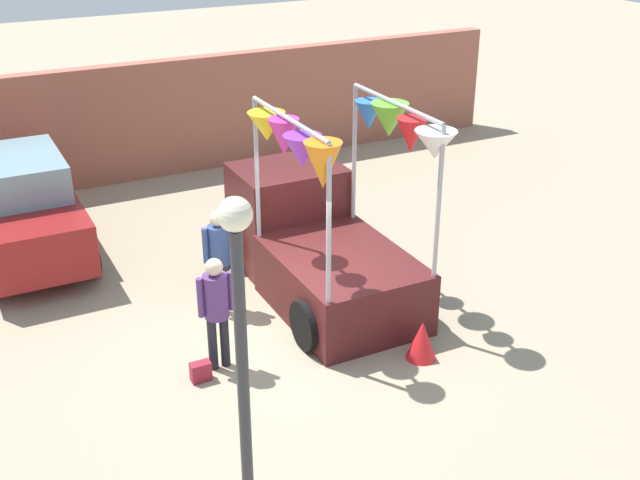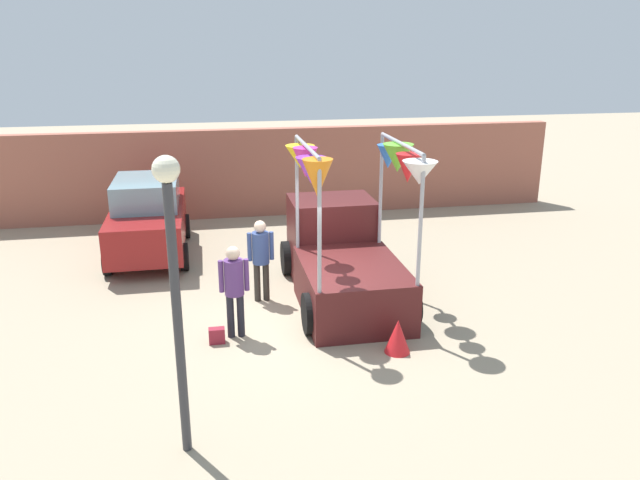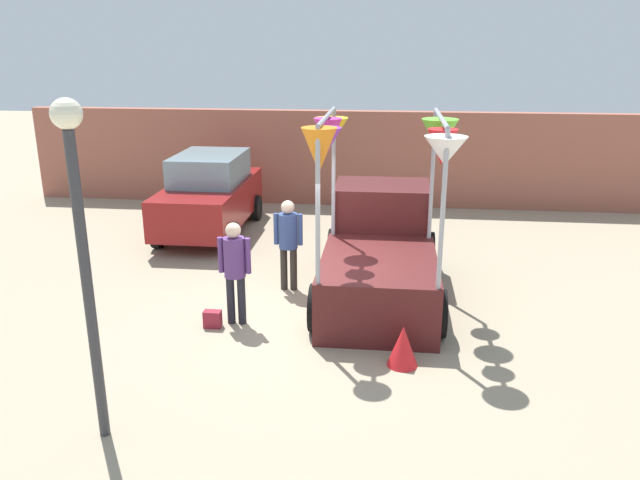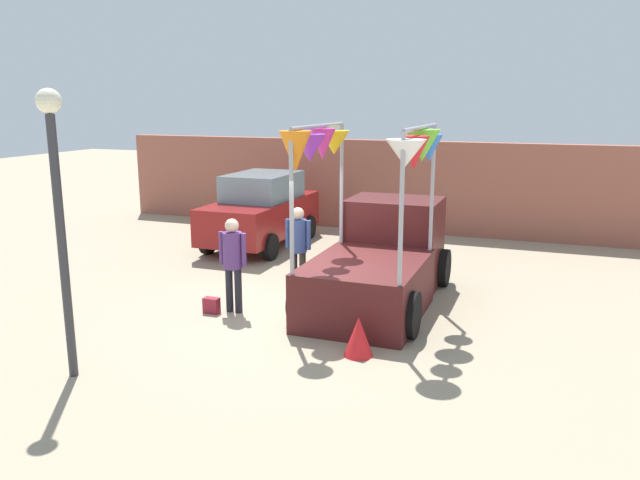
# 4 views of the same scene
# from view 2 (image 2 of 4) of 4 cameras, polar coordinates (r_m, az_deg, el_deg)

# --- Properties ---
(ground_plane) EXTENTS (60.00, 60.00, 0.00)m
(ground_plane) POSITION_cam_2_polar(r_m,az_deg,el_deg) (11.87, -1.71, -7.51)
(ground_plane) COLOR gray
(vendor_truck) EXTENTS (2.51, 4.15, 3.32)m
(vendor_truck) POSITION_cam_2_polar(r_m,az_deg,el_deg) (12.79, 1.97, -0.98)
(vendor_truck) COLOR #4C1919
(vendor_truck) RESTS_ON ground
(parked_car) EXTENTS (1.88, 4.00, 1.88)m
(parked_car) POSITION_cam_2_polar(r_m,az_deg,el_deg) (15.77, -15.44, 2.01)
(parked_car) COLOR maroon
(parked_car) RESTS_ON ground
(person_customer) EXTENTS (0.53, 0.34, 1.70)m
(person_customer) POSITION_cam_2_polar(r_m,az_deg,el_deg) (11.02, -7.86, -3.91)
(person_customer) COLOR black
(person_customer) RESTS_ON ground
(person_vendor) EXTENTS (0.53, 0.34, 1.69)m
(person_vendor) POSITION_cam_2_polar(r_m,az_deg,el_deg) (12.50, -5.44, -1.18)
(person_vendor) COLOR #2D2823
(person_vendor) RESTS_ON ground
(handbag) EXTENTS (0.28, 0.16, 0.28)m
(handbag) POSITION_cam_2_polar(r_m,az_deg,el_deg) (11.20, -9.41, -8.62)
(handbag) COLOR maroon
(handbag) RESTS_ON ground
(street_lamp) EXTENTS (0.32, 0.32, 3.87)m
(street_lamp) POSITION_cam_2_polar(r_m,az_deg,el_deg) (7.57, -13.25, -2.45)
(street_lamp) COLOR #333338
(street_lamp) RESTS_ON ground
(brick_boundary_wall) EXTENTS (18.00, 0.36, 2.60)m
(brick_boundary_wall) POSITION_cam_2_polar(r_m,az_deg,el_deg) (18.73, -5.44, 6.16)
(brick_boundary_wall) COLOR #9E5947
(brick_boundary_wall) RESTS_ON ground
(folded_kite_bundle_crimson) EXTENTS (0.48, 0.48, 0.60)m
(folded_kite_bundle_crimson) POSITION_cam_2_polar(r_m,az_deg,el_deg) (10.76, 7.12, -8.71)
(folded_kite_bundle_crimson) COLOR red
(folded_kite_bundle_crimson) RESTS_ON ground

